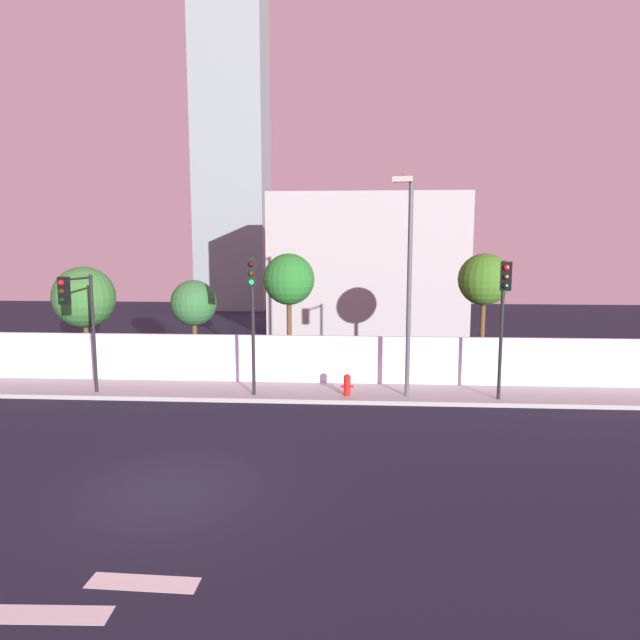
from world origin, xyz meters
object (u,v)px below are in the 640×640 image
Objects in this scene: traffic_light_right at (504,301)px; roadside_tree_leftmost at (84,297)px; roadside_tree_midleft at (194,304)px; roadside_tree_rightmost at (484,280)px; street_lamp_curbside at (408,273)px; fire_hydrant at (347,384)px; traffic_light_left at (77,309)px; traffic_light_center at (252,297)px; roadside_tree_midright at (289,280)px.

roadside_tree_leftmost is at bearing 165.42° from traffic_light_right.
roadside_tree_midleft is 0.78× the size of roadside_tree_rightmost.
street_lamp_curbside is 4.84m from roadside_tree_rightmost.
roadside_tree_rightmost reaches higher than roadside_tree_midleft.
roadside_tree_midleft is at bearing 151.88° from fire_hydrant.
traffic_light_left reaches higher than fire_hydrant.
roadside_tree_midleft is at bearing 157.31° from street_lamp_curbside.
traffic_light_right is at bearing 1.11° from traffic_light_center.
street_lamp_curbside is (5.16, 0.82, 0.78)m from traffic_light_center.
fire_hydrant is 11.82m from roadside_tree_leftmost.
roadside_tree_rightmost is at bearing 0.00° from roadside_tree_leftmost.
traffic_light_left is 0.89× the size of traffic_light_right.
traffic_light_center is at bearing -0.38° from traffic_light_left.
roadside_tree_rightmost is at bearing 0.00° from roadside_tree_midleft.
roadside_tree_leftmost reaches higher than roadside_tree_midleft.
roadside_tree_leftmost is (-16.04, 4.17, -0.39)m from traffic_light_right.
traffic_light_right is 8.56m from roadside_tree_midright.
roadside_tree_rightmost is (5.33, 3.41, 3.43)m from fire_hydrant.
roadside_tree_rightmost is (0.29, 4.17, 0.39)m from traffic_light_right.
traffic_light_right is 1.05× the size of roadside_tree_leftmost.
traffic_light_left is 1.06× the size of roadside_tree_midleft.
roadside_tree_midright is (3.94, 0.00, 0.98)m from roadside_tree_midleft.
traffic_light_center reaches higher than roadside_tree_midleft.
roadside_tree_leftmost is 0.89× the size of roadside_tree_midright.
roadside_tree_leftmost is 4.63m from roadside_tree_midleft.
roadside_tree_rightmost reaches higher than traffic_light_left.
roadside_tree_midleft is (4.63, 0.00, -0.22)m from roadside_tree_leftmost.
roadside_tree_rightmost reaches higher than traffic_light_center.
roadside_tree_midright reaches higher than roadside_tree_midleft.
traffic_light_left is at bearing -174.44° from fire_hydrant.
traffic_light_right reaches higher than roadside_tree_midleft.
traffic_light_center is 6.32× the size of fire_hydrant.
roadside_tree_midright reaches higher than traffic_light_left.
traffic_light_left is at bearing -163.44° from roadside_tree_rightmost.
traffic_light_center is 1.22× the size of roadside_tree_midleft.
fire_hydrant is at bearing 176.99° from street_lamp_curbside.
traffic_light_left is at bearing -147.24° from roadside_tree_midright.
roadside_tree_midleft is (2.73, 4.29, -0.26)m from traffic_light_left.
roadside_tree_leftmost is at bearing 113.89° from traffic_light_left.
roadside_tree_midleft is at bearing 57.55° from traffic_light_left.
roadside_tree_leftmost is at bearing 180.00° from roadside_tree_rightmost.
roadside_tree_rightmost is (16.33, 0.00, 0.78)m from roadside_tree_leftmost.
roadside_tree_rightmost is (14.43, 4.29, 0.74)m from traffic_light_left.
roadside_tree_midright is (6.67, 4.29, 0.71)m from traffic_light_left.
street_lamp_curbside reaches higher than fire_hydrant.
roadside_tree_midright is at bearing 0.00° from roadside_tree_leftmost.
street_lamp_curbside is 5.70m from roadside_tree_midright.
traffic_light_right reaches higher than fire_hydrant.
roadside_tree_midleft is 0.78× the size of roadside_tree_midright.
traffic_light_center is at bearing -163.55° from fire_hydrant.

